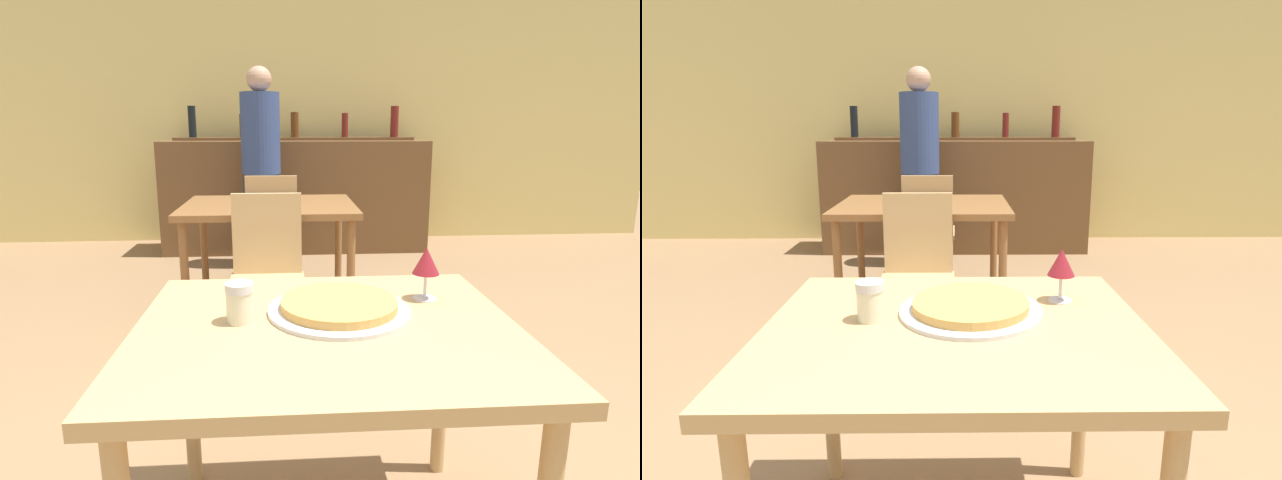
% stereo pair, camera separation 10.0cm
% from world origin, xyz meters
% --- Properties ---
extents(wall_back, '(8.00, 0.05, 2.80)m').
position_xyz_m(wall_back, '(0.00, 4.30, 1.40)').
color(wall_back, '#EAD684').
rests_on(wall_back, ground_plane).
extents(dining_table_near, '(1.00, 0.83, 0.73)m').
position_xyz_m(dining_table_near, '(0.00, 0.00, 0.65)').
color(dining_table_near, tan).
rests_on(dining_table_near, ground_plane).
extents(dining_table_far, '(1.09, 0.83, 0.75)m').
position_xyz_m(dining_table_far, '(-0.21, 1.97, 0.67)').
color(dining_table_far, brown).
rests_on(dining_table_far, ground_plane).
extents(bar_counter, '(2.60, 0.56, 1.09)m').
position_xyz_m(bar_counter, '(0.00, 3.79, 0.55)').
color(bar_counter, brown).
rests_on(bar_counter, ground_plane).
extents(bar_back_shelf, '(2.39, 0.24, 0.34)m').
position_xyz_m(bar_back_shelf, '(0.00, 3.93, 1.16)').
color(bar_back_shelf, brown).
rests_on(bar_back_shelf, bar_counter).
extents(chair_far_side_front, '(0.40, 0.40, 0.88)m').
position_xyz_m(chair_far_side_front, '(-0.21, 1.39, 0.50)').
color(chair_far_side_front, tan).
rests_on(chair_far_side_front, ground_plane).
extents(chair_far_side_back, '(0.40, 0.40, 0.88)m').
position_xyz_m(chair_far_side_back, '(-0.21, 2.55, 0.50)').
color(chair_far_side_back, tan).
rests_on(chair_far_side_back, ground_plane).
extents(pizza_tray, '(0.40, 0.40, 0.04)m').
position_xyz_m(pizza_tray, '(0.04, 0.08, 0.75)').
color(pizza_tray, silver).
rests_on(pizza_tray, dining_table_near).
extents(cheese_shaker, '(0.08, 0.08, 0.11)m').
position_xyz_m(cheese_shaker, '(-0.23, 0.03, 0.79)').
color(cheese_shaker, beige).
rests_on(cheese_shaker, dining_table_near).
extents(person_standing, '(0.34, 0.34, 1.73)m').
position_xyz_m(person_standing, '(-0.31, 3.21, 0.94)').
color(person_standing, '#2D2D38').
rests_on(person_standing, ground_plane).
extents(wine_glass, '(0.08, 0.08, 0.16)m').
position_xyz_m(wine_glass, '(0.31, 0.17, 0.84)').
color(wine_glass, silver).
rests_on(wine_glass, dining_table_near).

